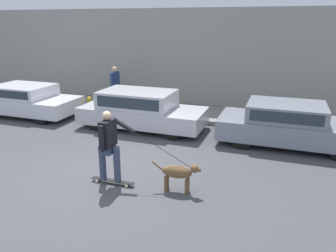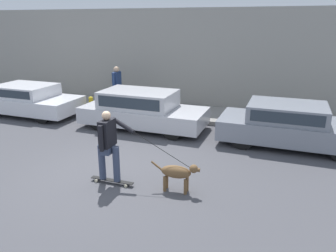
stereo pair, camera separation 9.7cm
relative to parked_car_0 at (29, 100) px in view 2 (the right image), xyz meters
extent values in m
plane|color=#47474C|center=(5.54, -3.53, -0.58)|extent=(36.00, 36.00, 0.00)
cube|color=gray|center=(5.54, 3.36, 1.42)|extent=(32.00, 0.30, 4.01)
cube|color=gray|center=(5.54, 2.12, -0.51)|extent=(30.00, 2.15, 0.15)
cylinder|color=black|center=(1.27, 0.77, -0.28)|extent=(0.61, 0.20, 0.61)
cylinder|color=black|center=(1.26, -0.78, -0.28)|extent=(0.61, 0.20, 0.61)
cylinder|color=black|center=(-1.17, 0.78, -0.28)|extent=(0.61, 0.20, 0.61)
cube|color=silver|center=(0.04, 0.00, -0.13)|extent=(3.94, 1.81, 0.55)
cube|color=silver|center=(-0.11, 0.00, 0.37)|extent=(2.15, 1.62, 0.45)
cube|color=#28333D|center=(-0.12, -0.81, 0.39)|extent=(1.89, 0.02, 0.29)
cylinder|color=black|center=(6.20, 0.74, -0.27)|extent=(0.62, 0.20, 0.62)
cylinder|color=black|center=(6.19, -0.75, -0.27)|extent=(0.62, 0.20, 0.62)
cylinder|color=black|center=(3.57, 0.75, -0.27)|extent=(0.62, 0.20, 0.62)
cylinder|color=black|center=(3.57, -0.74, -0.27)|extent=(0.62, 0.20, 0.62)
cube|color=#BCBCC1|center=(4.88, 0.00, -0.13)|extent=(4.24, 1.74, 0.54)
cube|color=#BCBCC1|center=(4.71, 0.00, 0.42)|extent=(2.45, 1.57, 0.56)
cube|color=#28333D|center=(4.71, -0.78, 0.45)|extent=(2.15, 0.02, 0.36)
cylinder|color=black|center=(10.89, 0.78, -0.27)|extent=(0.63, 0.20, 0.63)
cylinder|color=black|center=(8.33, 0.77, -0.27)|extent=(0.63, 0.20, 0.63)
cylinder|color=black|center=(8.34, -0.78, -0.27)|extent=(0.63, 0.20, 0.63)
cube|color=gray|center=(9.62, 0.00, -0.11)|extent=(4.13, 1.81, 0.58)
cube|color=gray|center=(9.45, 0.00, 0.43)|extent=(2.18, 1.62, 0.48)
cube|color=#28333D|center=(9.45, -0.81, 0.45)|extent=(1.91, 0.02, 0.31)
cylinder|color=brown|center=(7.58, -3.68, -0.41)|extent=(0.07, 0.07, 0.34)
cylinder|color=brown|center=(7.59, -3.83, -0.41)|extent=(0.07, 0.07, 0.34)
cylinder|color=brown|center=(7.12, -3.71, -0.41)|extent=(0.07, 0.07, 0.34)
cylinder|color=brown|center=(7.13, -3.86, -0.41)|extent=(0.07, 0.07, 0.34)
ellipsoid|color=brown|center=(7.35, -3.77, -0.13)|extent=(0.67, 0.31, 0.27)
sphere|color=brown|center=(7.74, -3.75, -0.01)|extent=(0.18, 0.18, 0.18)
cylinder|color=brown|center=(7.82, -3.74, -0.02)|extent=(0.10, 0.09, 0.08)
cylinder|color=brown|center=(6.92, -3.79, -0.05)|extent=(0.27, 0.06, 0.20)
cylinder|color=beige|center=(6.26, -3.87, -0.55)|extent=(0.07, 0.03, 0.07)
cylinder|color=beige|center=(6.26, -4.02, -0.55)|extent=(0.07, 0.03, 0.07)
cylinder|color=beige|center=(5.51, -3.88, -0.55)|extent=(0.07, 0.03, 0.07)
cylinder|color=beige|center=(5.52, -4.03, -0.55)|extent=(0.07, 0.03, 0.07)
cube|color=black|center=(5.89, -3.95, -0.51)|extent=(1.04, 0.14, 0.02)
cylinder|color=#38425B|center=(6.02, -3.94, -0.09)|extent=(0.15, 0.15, 0.82)
cylinder|color=#38425B|center=(5.65, -3.95, -0.09)|extent=(0.15, 0.15, 0.82)
cube|color=#38425B|center=(5.84, -3.95, 0.24)|extent=(0.19, 0.34, 0.16)
cube|color=black|center=(5.84, -3.95, 0.62)|extent=(0.23, 0.44, 0.60)
sphere|color=tan|center=(5.84, -3.95, 1.01)|extent=(0.20, 0.20, 0.20)
cylinder|color=black|center=(5.84, -4.21, 0.59)|extent=(0.10, 0.10, 0.57)
cylinder|color=black|center=(6.09, -3.69, 0.75)|extent=(0.56, 0.11, 0.33)
cylinder|color=black|center=(7.04, -3.72, 0.30)|extent=(1.40, 0.06, 0.67)
cylinder|color=#28282D|center=(2.72, 2.05, -0.04)|extent=(0.16, 0.16, 0.79)
cylinder|color=#28282D|center=(2.71, 2.23, -0.04)|extent=(0.16, 0.16, 0.79)
cube|color=navy|center=(2.71, 2.14, 0.64)|extent=(0.25, 0.46, 0.57)
cylinder|color=navy|center=(2.73, 1.87, 0.66)|extent=(0.10, 0.10, 0.55)
cylinder|color=navy|center=(2.70, 2.41, 0.66)|extent=(0.10, 0.10, 0.55)
sphere|color=tan|center=(2.71, 2.14, 1.04)|extent=(0.23, 0.23, 0.23)
cube|color=#1E569E|center=(2.73, 1.87, 0.24)|extent=(0.12, 0.34, 0.30)
cylinder|color=gold|center=(2.29, 0.79, -0.28)|extent=(0.17, 0.17, 0.60)
sphere|color=gold|center=(2.29, 0.79, 0.06)|extent=(0.18, 0.18, 0.18)
camera|label=1|loc=(9.31, -9.79, 2.93)|focal=35.00mm
camera|label=2|loc=(9.40, -9.76, 2.93)|focal=35.00mm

